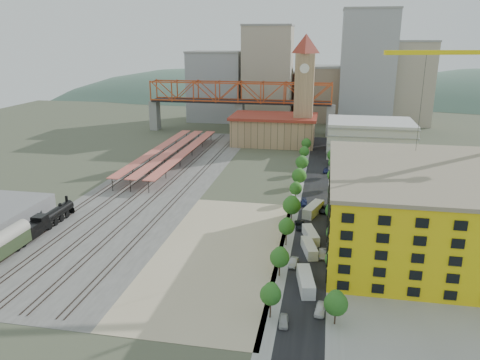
% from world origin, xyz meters
% --- Properties ---
extents(ground, '(400.00, 400.00, 0.00)m').
position_xyz_m(ground, '(0.00, 0.00, 0.00)').
color(ground, '#474C38').
rests_on(ground, ground).
extents(ballast_strip, '(36.00, 165.00, 0.06)m').
position_xyz_m(ballast_strip, '(-36.00, 17.50, 0.03)').
color(ballast_strip, '#605E59').
rests_on(ballast_strip, ground).
extents(dirt_lot, '(28.00, 67.00, 0.06)m').
position_xyz_m(dirt_lot, '(-4.00, -31.50, 0.03)').
color(dirt_lot, tan).
rests_on(dirt_lot, ground).
extents(street_asphalt, '(12.00, 170.00, 0.06)m').
position_xyz_m(street_asphalt, '(16.00, 15.00, 0.03)').
color(street_asphalt, black).
rests_on(street_asphalt, ground).
extents(sidewalk_west, '(3.00, 170.00, 0.04)m').
position_xyz_m(sidewalk_west, '(10.50, 15.00, 0.02)').
color(sidewalk_west, gray).
rests_on(sidewalk_west, ground).
extents(sidewalk_east, '(3.00, 170.00, 0.04)m').
position_xyz_m(sidewalk_east, '(21.50, 15.00, 0.02)').
color(sidewalk_east, gray).
rests_on(sidewalk_east, ground).
extents(construction_pad, '(50.00, 90.00, 0.06)m').
position_xyz_m(construction_pad, '(45.00, -20.00, 0.03)').
color(construction_pad, gray).
rests_on(construction_pad, ground).
extents(rail_tracks, '(26.56, 160.00, 0.18)m').
position_xyz_m(rail_tracks, '(-37.80, 17.50, 0.15)').
color(rail_tracks, '#382B23').
rests_on(rail_tracks, ground).
extents(platform_canopies, '(16.00, 80.00, 4.12)m').
position_xyz_m(platform_canopies, '(-41.00, 45.00, 3.99)').
color(platform_canopies, '#DB6954').
rests_on(platform_canopies, ground).
extents(station_hall, '(38.00, 24.00, 13.10)m').
position_xyz_m(station_hall, '(-5.00, 82.00, 6.67)').
color(station_hall, tan).
rests_on(station_hall, ground).
extents(clock_tower, '(12.00, 12.00, 52.00)m').
position_xyz_m(clock_tower, '(8.00, 79.99, 28.70)').
color(clock_tower, tan).
rests_on(clock_tower, ground).
extents(parking_garage, '(34.00, 26.00, 14.00)m').
position_xyz_m(parking_garage, '(36.00, 70.00, 7.00)').
color(parking_garage, silver).
rests_on(parking_garage, ground).
extents(truss_bridge, '(94.00, 9.60, 25.60)m').
position_xyz_m(truss_bridge, '(-25.00, 105.00, 18.86)').
color(truss_bridge, gray).
rests_on(truss_bridge, ground).
extents(construction_building, '(44.60, 50.60, 18.80)m').
position_xyz_m(construction_building, '(42.00, -20.00, 9.41)').
color(construction_building, yellow).
rests_on(construction_building, ground).
extents(street_trees, '(15.40, 124.40, 8.00)m').
position_xyz_m(street_trees, '(16.00, 5.00, 0.00)').
color(street_trees, '#205F1C').
rests_on(street_trees, ground).
extents(skyline, '(133.00, 46.00, 60.00)m').
position_xyz_m(skyline, '(7.47, 142.31, 22.81)').
color(skyline, '#9EA0A3').
rests_on(skyline, ground).
extents(distant_hills, '(647.00, 264.00, 227.00)m').
position_xyz_m(distant_hills, '(45.28, 260.00, -79.54)').
color(distant_hills, '#4C6B59').
rests_on(distant_hills, ground).
extents(locomotive, '(3.04, 23.49, 5.87)m').
position_xyz_m(locomotive, '(-50.00, -25.44, 2.19)').
color(locomotive, black).
rests_on(locomotive, ground).
extents(site_trailer_a, '(4.23, 10.13, 2.69)m').
position_xyz_m(site_trailer_a, '(16.00, -43.65, 1.35)').
color(site_trailer_a, silver).
rests_on(site_trailer_a, ground).
extents(site_trailer_b, '(4.31, 8.94, 2.37)m').
position_xyz_m(site_trailer_b, '(16.00, -28.21, 1.18)').
color(site_trailer_b, silver).
rests_on(site_trailer_b, ground).
extents(site_trailer_c, '(4.64, 9.18, 2.43)m').
position_xyz_m(site_trailer_c, '(16.00, -20.87, 1.21)').
color(site_trailer_c, silver).
rests_on(site_trailer_c, ground).
extents(site_trailer_d, '(5.70, 10.46, 2.77)m').
position_xyz_m(site_trailer_d, '(16.00, -3.58, 1.39)').
color(site_trailer_d, silver).
rests_on(site_trailer_d, ground).
extents(car_0, '(1.89, 4.11, 1.37)m').
position_xyz_m(car_0, '(13.00, -56.68, 0.68)').
color(car_0, '#B9B9B9').
rests_on(car_0, ground).
extents(car_1, '(2.02, 4.58, 1.46)m').
position_xyz_m(car_1, '(13.00, -34.94, 0.73)').
color(car_1, '#A5A5AA').
rests_on(car_1, ground).
extents(car_2, '(3.16, 5.57, 1.47)m').
position_xyz_m(car_2, '(13.00, -14.05, 0.73)').
color(car_2, black).
rests_on(car_2, ground).
extents(car_3, '(2.18, 4.84, 1.38)m').
position_xyz_m(car_3, '(13.00, 3.54, 0.69)').
color(car_3, navy).
rests_on(car_3, ground).
extents(car_4, '(2.30, 4.71, 1.55)m').
position_xyz_m(car_4, '(19.00, -52.03, 0.77)').
color(car_4, white).
rests_on(car_4, ground).
extents(car_5, '(1.67, 4.63, 1.52)m').
position_xyz_m(car_5, '(19.00, -29.65, 0.76)').
color(car_5, '#959499').
rests_on(car_5, ground).
extents(car_6, '(3.42, 5.92, 1.55)m').
position_xyz_m(car_6, '(19.00, -1.22, 0.78)').
color(car_6, black).
rests_on(car_6, ground).
extents(car_7, '(2.24, 4.80, 1.36)m').
position_xyz_m(car_7, '(19.00, 38.82, 0.68)').
color(car_7, navy).
rests_on(car_7, ground).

